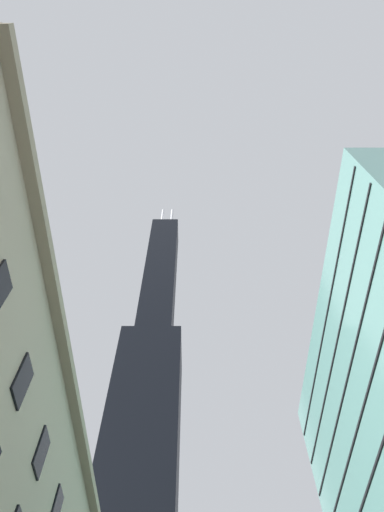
# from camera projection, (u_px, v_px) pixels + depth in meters

# --- Properties ---
(dark_skyscraper) EXTENTS (25.06, 25.06, 206.00)m
(dark_skyscraper) POSITION_uv_depth(u_px,v_px,m) (136.00, 486.00, 98.82)
(dark_skyscraper) COLOR black
(dark_skyscraper) RESTS_ON ground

